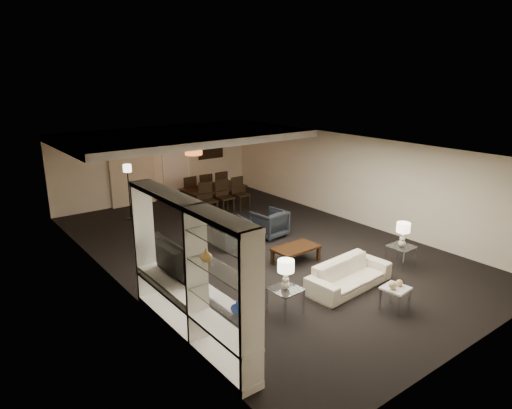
{
  "coord_description": "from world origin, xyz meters",
  "views": [
    {
      "loc": [
        -6.45,
        -8.48,
        4.21
      ],
      "look_at": [
        0.0,
        0.0,
        1.1
      ],
      "focal_mm": 32.0,
      "sensor_mm": 36.0,
      "label": 1
    }
  ],
  "objects_px": {
    "coffee_table": "(296,255)",
    "dining_table": "(214,198)",
    "side_table_right": "(401,256)",
    "table_lamp_right": "(403,235)",
    "sofa": "(349,275)",
    "armchair_right": "(270,224)",
    "chair_fm": "(203,189)",
    "table_lamp_left": "(286,275)",
    "television": "(166,260)",
    "floor_speaker": "(187,268)",
    "chair_nl": "(209,200)",
    "vase_blue": "(237,307)",
    "chair_nr": "(241,194)",
    "chair_fl": "(187,191)",
    "chair_fr": "(219,186)",
    "armchair_left": "(232,233)",
    "chair_nm": "(225,197)",
    "pendant_light": "(194,151)",
    "vase_amber": "(206,255)",
    "marble_table": "(395,298)",
    "side_table_left": "(285,301)",
    "floor_lamp": "(129,192)"
  },
  "relations": [
    {
      "from": "television",
      "to": "side_table_right",
      "type": "bearing_deg",
      "value": -103.18
    },
    {
      "from": "armchair_left",
      "to": "chair_nr",
      "type": "height_order",
      "value": "chair_nr"
    },
    {
      "from": "table_lamp_left",
      "to": "chair_nm",
      "type": "height_order",
      "value": "table_lamp_left"
    },
    {
      "from": "dining_table",
      "to": "chair_fr",
      "type": "relative_size",
      "value": 1.92
    },
    {
      "from": "vase_blue",
      "to": "dining_table",
      "type": "distance_m",
      "value": 8.59
    },
    {
      "from": "floor_speaker",
      "to": "chair_nl",
      "type": "distance_m",
      "value": 5.0
    },
    {
      "from": "dining_table",
      "to": "floor_lamp",
      "type": "xyz_separation_m",
      "value": [
        -2.57,
        0.55,
        0.48
      ]
    },
    {
      "from": "table_lamp_right",
      "to": "floor_lamp",
      "type": "xyz_separation_m",
      "value": [
        -3.43,
        6.97,
        0.06
      ]
    },
    {
      "from": "side_table_right",
      "to": "chair_nm",
      "type": "relative_size",
      "value": 0.52
    },
    {
      "from": "armchair_right",
      "to": "dining_table",
      "type": "bearing_deg",
      "value": -100.24
    },
    {
      "from": "side_table_right",
      "to": "table_lamp_right",
      "type": "height_order",
      "value": "table_lamp_right"
    },
    {
      "from": "pendant_light",
      "to": "table_lamp_left",
      "type": "bearing_deg",
      "value": -106.19
    },
    {
      "from": "chair_fm",
      "to": "table_lamp_right",
      "type": "bearing_deg",
      "value": 99.51
    },
    {
      "from": "vase_amber",
      "to": "chair_fm",
      "type": "bearing_deg",
      "value": 59.57
    },
    {
      "from": "pendant_light",
      "to": "chair_fl",
      "type": "bearing_deg",
      "value": 83.64
    },
    {
      "from": "sofa",
      "to": "chair_fm",
      "type": "distance_m",
      "value": 7.12
    },
    {
      "from": "sofa",
      "to": "table_lamp_right",
      "type": "height_order",
      "value": "table_lamp_right"
    },
    {
      "from": "vase_blue",
      "to": "table_lamp_left",
      "type": "bearing_deg",
      "value": 29.68
    },
    {
      "from": "coffee_table",
      "to": "armchair_right",
      "type": "bearing_deg",
      "value": 70.56
    },
    {
      "from": "table_lamp_left",
      "to": "television",
      "type": "bearing_deg",
      "value": 145.05
    },
    {
      "from": "table_lamp_left",
      "to": "television",
      "type": "distance_m",
      "value": 2.11
    },
    {
      "from": "table_lamp_right",
      "to": "chair_nr",
      "type": "relative_size",
      "value": 0.53
    },
    {
      "from": "television",
      "to": "chair_fl",
      "type": "relative_size",
      "value": 1.12
    },
    {
      "from": "pendant_light",
      "to": "table_lamp_right",
      "type": "relative_size",
      "value": 0.95
    },
    {
      "from": "television",
      "to": "dining_table",
      "type": "distance_m",
      "value": 6.77
    },
    {
      "from": "sofa",
      "to": "chair_nm",
      "type": "xyz_separation_m",
      "value": [
        0.84,
        5.76,
        0.23
      ]
    },
    {
      "from": "table_lamp_right",
      "to": "chair_fl",
      "type": "distance_m",
      "value": 7.22
    },
    {
      "from": "armchair_right",
      "to": "chair_fm",
      "type": "bearing_deg",
      "value": -99.5
    },
    {
      "from": "coffee_table",
      "to": "dining_table",
      "type": "distance_m",
      "value": 4.89
    },
    {
      "from": "dining_table",
      "to": "side_table_right",
      "type": "bearing_deg",
      "value": -85.69
    },
    {
      "from": "pendant_light",
      "to": "armchair_right",
      "type": "bearing_deg",
      "value": -82.09
    },
    {
      "from": "sofa",
      "to": "floor_speaker",
      "type": "height_order",
      "value": "floor_speaker"
    },
    {
      "from": "sofa",
      "to": "side_table_right",
      "type": "distance_m",
      "value": 1.7
    },
    {
      "from": "chair_fr",
      "to": "floor_lamp",
      "type": "distance_m",
      "value": 3.19
    },
    {
      "from": "television",
      "to": "floor_lamp",
      "type": "distance_m",
      "value": 6.02
    },
    {
      "from": "marble_table",
      "to": "chair_nr",
      "type": "xyz_separation_m",
      "value": [
        1.44,
        6.86,
        0.29
      ]
    },
    {
      "from": "marble_table",
      "to": "chair_nl",
      "type": "relative_size",
      "value": 0.43
    },
    {
      "from": "side_table_left",
      "to": "chair_nm",
      "type": "relative_size",
      "value": 0.52
    },
    {
      "from": "armchair_left",
      "to": "floor_speaker",
      "type": "height_order",
      "value": "floor_speaker"
    },
    {
      "from": "armchair_left",
      "to": "chair_fr",
      "type": "xyz_separation_m",
      "value": [
        2.04,
        3.76,
        0.15
      ]
    },
    {
      "from": "side_table_right",
      "to": "pendant_light",
      "type": "bearing_deg",
      "value": 103.43
    },
    {
      "from": "armchair_left",
      "to": "marble_table",
      "type": "relative_size",
      "value": 1.79
    },
    {
      "from": "floor_speaker",
      "to": "chair_nr",
      "type": "bearing_deg",
      "value": 40.02
    },
    {
      "from": "armchair_right",
      "to": "chair_nm",
      "type": "relative_size",
      "value": 0.77
    },
    {
      "from": "chair_nl",
      "to": "coffee_table",
      "type": "bearing_deg",
      "value": -88.62
    },
    {
      "from": "table_lamp_right",
      "to": "chair_nm",
      "type": "height_order",
      "value": "table_lamp_right"
    },
    {
      "from": "sofa",
      "to": "armchair_right",
      "type": "height_order",
      "value": "armchair_right"
    },
    {
      "from": "chair_nm",
      "to": "coffee_table",
      "type": "bearing_deg",
      "value": -98.75
    },
    {
      "from": "television",
      "to": "floor_lamp",
      "type": "bearing_deg",
      "value": -16.25
    },
    {
      "from": "vase_amber",
      "to": "chair_fr",
      "type": "xyz_separation_m",
      "value": [
        4.88,
        7.29,
        -1.14
      ]
    }
  ]
}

